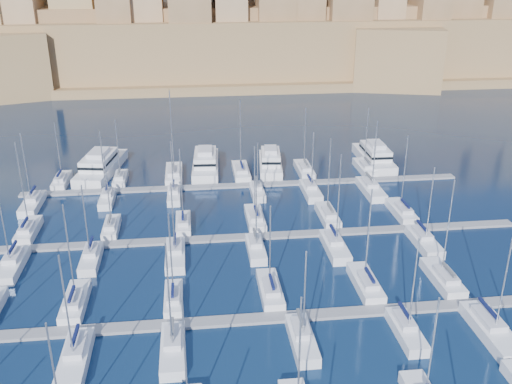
{
  "coord_description": "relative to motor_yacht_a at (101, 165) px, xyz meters",
  "views": [
    {
      "loc": [
        -9.83,
        -69.73,
        40.79
      ],
      "look_at": [
        -0.94,
        6.0,
        9.44
      ],
      "focal_mm": 40.0,
      "sensor_mm": 36.0,
      "label": 1
    }
  ],
  "objects": [
    {
      "name": "ground",
      "position": [
        28.59,
        -42.82,
        -1.73
      ],
      "size": [
        600.0,
        600.0,
        0.0
      ],
      "primitive_type": "plane",
      "color": "black",
      "rests_on": "ground"
    },
    {
      "name": "pontoon_mid_near",
      "position": [
        28.59,
        -54.82,
        -1.53
      ],
      "size": [
        84.0,
        2.0,
        0.4
      ],
      "primitive_type": "cube",
      "color": "slate",
      "rests_on": "ground"
    },
    {
      "name": "pontoon_mid_far",
      "position": [
        28.59,
        -32.82,
        -1.53
      ],
      "size": [
        84.0,
        2.0,
        0.4
      ],
      "primitive_type": "cube",
      "color": "slate",
      "rests_on": "ground"
    },
    {
      "name": "pontoon_far",
      "position": [
        28.59,
        -10.82,
        -1.53
      ],
      "size": [
        84.0,
        2.0,
        0.4
      ],
      "primitive_type": "cube",
      "color": "slate",
      "rests_on": "ground"
    },
    {
      "name": "sailboat_13",
      "position": [
        3.27,
        -49.4,
        -0.98
      ],
      "size": [
        2.72,
        9.07,
        14.23
      ],
      "color": "white",
      "rests_on": "ground"
    },
    {
      "name": "sailboat_14",
      "position": [
        15.56,
        -50.07,
        -1.0
      ],
      "size": [
        2.31,
        7.71,
        12.68
      ],
      "color": "white",
      "rests_on": "ground"
    },
    {
      "name": "sailboat_15",
      "position": [
        28.04,
        -49.43,
        -0.99
      ],
      "size": [
        2.7,
        9.01,
        12.79
      ],
      "color": "white",
      "rests_on": "ground"
    },
    {
      "name": "sailboat_16",
      "position": [
        40.9,
        -49.29,
        -0.98
      ],
      "size": [
        2.79,
        9.3,
        14.35
      ],
      "color": "white",
      "rests_on": "ground"
    },
    {
      "name": "sailboat_17",
      "position": [
        51.67,
        -49.2,
        -0.97
      ],
      "size": [
        2.85,
        9.49,
        15.04
      ],
      "color": "white",
      "rests_on": "ground"
    },
    {
      "name": "sailboat_19",
      "position": [
        5.18,
        -60.47,
        -0.98
      ],
      "size": [
        2.86,
        9.52,
        13.97
      ],
      "color": "white",
      "rests_on": "ground"
    },
    {
      "name": "sailboat_20",
      "position": [
        15.65,
        -60.17,
        -0.98
      ],
      "size": [
        2.67,
        8.92,
        14.49
      ],
      "color": "white",
      "rests_on": "ground"
    },
    {
      "name": "sailboat_21",
      "position": [
        30.2,
        -60.03,
        -1.0
      ],
      "size": [
        2.59,
        8.63,
        12.56
      ],
      "color": "white",
      "rests_on": "ground"
    },
    {
      "name": "sailboat_22",
      "position": [
        42.54,
        -59.87,
        -0.99
      ],
      "size": [
        2.49,
        8.31,
        13.29
      ],
      "color": "white",
      "rests_on": "ground"
    },
    {
      "name": "sailboat_23",
      "position": [
        52.41,
        -61.03,
        -0.95
      ],
      "size": [
        3.2,
        10.66,
        15.76
      ],
      "color": "white",
      "rests_on": "ground"
    },
    {
      "name": "sailboat_24",
      "position": [
        -7.7,
        -27.53,
        -0.97
      ],
      "size": [
        2.64,
        8.81,
        15.5
      ],
      "color": "white",
      "rests_on": "ground"
    },
    {
      "name": "sailboat_25",
      "position": [
        5.27,
        -28.0,
        -1.0
      ],
      "size": [
        2.36,
        7.86,
        13.04
      ],
      "color": "white",
      "rests_on": "ground"
    },
    {
      "name": "sailboat_26",
      "position": [
        16.76,
        -27.93,
        -0.99
      ],
      "size": [
        2.4,
        8.01,
        13.67
      ],
      "color": "white",
      "rests_on": "ground"
    },
    {
      "name": "sailboat_27",
      "position": [
        28.62,
        -27.29,
        -0.99
      ],
      "size": [
        2.79,
        9.31,
        13.4
      ],
      "color": "white",
      "rests_on": "ground"
    },
    {
      "name": "sailboat_28",
      "position": [
        40.92,
        -27.48,
        -0.98
      ],
      "size": [
        2.67,
        8.91,
        14.34
      ],
      "color": "white",
      "rests_on": "ground"
    },
    {
      "name": "sailboat_29",
      "position": [
        53.83,
        -27.34,
        -0.98
      ],
      "size": [
        2.76,
        9.21,
        14.34
      ],
      "color": "white",
      "rests_on": "ground"
    },
    {
      "name": "sailboat_30",
      "position": [
        -7.25,
        -38.53,
        -0.97
      ],
      "size": [
        2.9,
        9.65,
        14.84
      ],
      "color": "white",
      "rests_on": "ground"
    },
    {
      "name": "sailboat_31",
      "position": [
        3.55,
        -37.93,
        -1.0
      ],
      "size": [
        2.53,
        8.43,
        12.59
      ],
      "color": "white",
      "rests_on": "ground"
    },
    {
      "name": "sailboat_32",
      "position": [
        15.62,
        -38.35,
        -0.99
      ],
      "size": [
        2.79,
        9.29,
        12.56
      ],
      "color": "white",
      "rests_on": "ground"
    },
    {
      "name": "sailboat_33",
      "position": [
        27.51,
        -37.8,
        -1.01
      ],
      "size": [
        2.45,
        8.17,
        12.28
      ],
      "color": "white",
      "rests_on": "ground"
    },
    {
      "name": "sailboat_34",
      "position": [
        39.39,
        -38.43,
        -0.96
      ],
      "size": [
        2.83,
        9.44,
        15.75
      ],
      "color": "white",
      "rests_on": "ground"
    },
    {
      "name": "sailboat_35",
      "position": [
        53.31,
        -38.4,
        -0.99
      ],
      "size": [
        2.81,
        9.38,
        13.22
      ],
      "color": "white",
      "rests_on": "ground"
    },
    {
      "name": "sailboat_36",
      "position": [
        -6.77,
        -5.65,
        -1.0
      ],
      "size": [
        2.57,
        8.57,
        12.54
      ],
      "color": "white",
      "rests_on": "ground"
    },
    {
      "name": "sailboat_37",
      "position": [
        4.48,
        -5.97,
        -1.0
      ],
      "size": [
        2.38,
        7.92,
        12.77
      ],
      "color": "white",
      "rests_on": "ground"
    },
    {
      "name": "sailboat_38",
      "position": [
        14.9,
        -4.55,
        -0.94
      ],
      "size": [
        3.24,
        10.81,
        17.8
      ],
      "color": "white",
      "rests_on": "ground"
    },
    {
      "name": "sailboat_39",
      "position": [
        28.38,
        -4.79,
        -0.96
      ],
      "size": [
        3.09,
        10.32,
        15.66
      ],
      "color": "white",
      "rests_on": "ground"
    },
    {
      "name": "sailboat_40",
      "position": [
        41.35,
        -5.11,
        -0.98
      ],
      "size": [
        2.9,
        9.67,
        13.8
      ],
      "color": "white",
      "rests_on": "ground"
    },
    {
      "name": "sailboat_41",
      "position": [
        54.02,
        -5.3,
        -0.99
      ],
      "size": [
        2.78,
        9.28,
        13.54
      ],
      "color": "white",
      "rests_on": "ground"
    },
    {
      "name": "sailboat_42",
      "position": [
        -9.7,
        -16.43,
        -0.98
      ],
      "size": [
        2.84,
        9.45,
        14.06
      ],
      "color": "white",
      "rests_on": "ground"
    },
    {
      "name": "sailboat_43",
      "position": [
        3.15,
        -15.71,
        -0.99
      ],
      "size": [
        2.39,
        7.97,
        13.75
      ],
      "color": "white",
      "rests_on": "ground"
    },
    {
      "name": "sailboat_44",
      "position": [
        15.05,
        -15.57,
        -1.02
      ],
      "size": [
        2.31,
        7.69,
        11.47
      ],
      "color": "white",
      "rests_on": "ground"
    },
    {
      "name": "sailboat_45",
      "position": [
        30.39,
        -15.56,
        -1.02
      ],
      "size": [
        2.3,
        7.68,
        10.59
      ],
      "color": "white",
      "rests_on": "ground"
    },
    {
      "name": "sailboat_46",
      "position": [
        40.32,
        -16.31,
        -0.99
      ],
      "size": [
        2.76,
        9.2,
        12.49
      ],
      "color": "white",
      "rests_on": "ground"
    },
    {
      "name": "sailboat_47",
      "position": [
        51.65,
        -16.86,
        -0.97
      ],
      "size": [
        3.1,
        10.32,
        14.35
      ],
      "color": "white",
      "rests_on": "ground"
    },
    {
      "name": "motor_yacht_a",
      "position": [
        0.0,
        0.0,
        0.0
      ],
      "size": [
        9.07,
        20.11,
        5.25
      ],
      "color": "white",
      "rests_on": "ground"
    },
    {
      "name": "motor_yacht_b",
      "position": [
        21.35,
        -1.16,
        -0.0
      ],
      "size": [
        6.07,
        17.26,
        5.25
      ],
      "color": "white",
      "rests_on": "ground"
    },
    {
      "name": "motor_yacht_c",
      "position": [
        34.73,
        -2.26,
        0.0
      ],
      "size": [
        5.95,
        15.1,
        5.25
      ],
      "color": "white",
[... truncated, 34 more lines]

